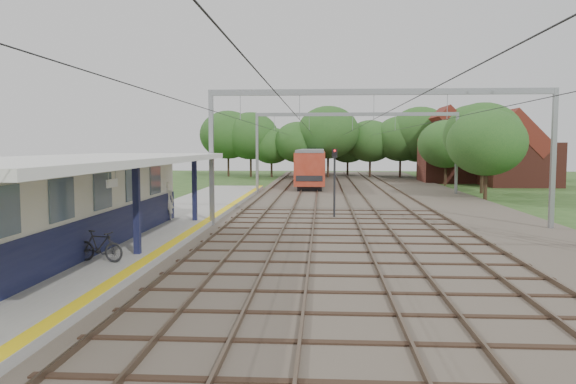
{
  "coord_description": "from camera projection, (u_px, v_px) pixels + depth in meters",
  "views": [
    {
      "loc": [
        0.67,
        -13.36,
        4.19
      ],
      "look_at": [
        -1.26,
        17.84,
        1.6
      ],
      "focal_mm": 35.0,
      "sensor_mm": 36.0,
      "label": 1
    }
  ],
  "objects": [
    {
      "name": "ballast_bed",
      "position": [
        366.0,
        199.0,
        43.27
      ],
      "size": [
        18.0,
        90.0,
        0.1
      ],
      "primitive_type": "cube",
      "color": "#473D33",
      "rests_on": "ground"
    },
    {
      "name": "platform",
      "position": [
        159.0,
        226.0,
        28.05
      ],
      "size": [
        5.0,
        52.0,
        0.35
      ],
      "primitive_type": "cube",
      "color": "gray",
      "rests_on": "ground"
    },
    {
      "name": "bicycle",
      "position": [
        99.0,
        246.0,
        18.54
      ],
      "size": [
        1.8,
        0.84,
        1.05
      ],
      "primitive_type": "imported",
      "rotation": [
        0.0,
        0.0,
        1.36
      ],
      "color": "black",
      "rests_on": "platform"
    },
    {
      "name": "train",
      "position": [
        313.0,
        163.0,
        66.83
      ],
      "size": [
        2.81,
        35.03,
        3.7
      ],
      "color": "black",
      "rests_on": "ballast_bed"
    },
    {
      "name": "ground",
      "position": [
        294.0,
        318.0,
        13.68
      ],
      "size": [
        160.0,
        160.0,
        0.0
      ],
      "primitive_type": "plane",
      "color": "#2D4C1E",
      "rests_on": "ground"
    },
    {
      "name": "catenary_system",
      "position": [
        363.0,
        126.0,
        38.16
      ],
      "size": [
        17.22,
        88.0,
        7.0
      ],
      "color": "gray",
      "rests_on": "ground"
    },
    {
      "name": "signal_post",
      "position": [
        335.0,
        176.0,
        32.03
      ],
      "size": [
        0.31,
        0.29,
        4.0
      ],
      "rotation": [
        0.0,
        0.0,
        -0.32
      ],
      "color": "black",
      "rests_on": "ground"
    },
    {
      "name": "canopy",
      "position": [
        84.0,
        161.0,
        19.82
      ],
      "size": [
        6.4,
        20.0,
        3.44
      ],
      "color": "#12163B",
      "rests_on": "platform"
    },
    {
      "name": "tree_band",
      "position": [
        348.0,
        140.0,
        69.85
      ],
      "size": [
        31.72,
        30.88,
        8.82
      ],
      "color": "#382619",
      "rests_on": "ground"
    },
    {
      "name": "yellow_stripe",
      "position": [
        203.0,
        223.0,
        27.89
      ],
      "size": [
        0.45,
        52.0,
        0.01
      ],
      "primitive_type": "cube",
      "color": "yellow",
      "rests_on": "platform"
    },
    {
      "name": "rail_tracks",
      "position": [
        333.0,
        198.0,
        43.41
      ],
      "size": [
        11.8,
        88.0,
        0.15
      ],
      "color": "brown",
      "rests_on": "ballast_bed"
    },
    {
      "name": "person",
      "position": [
        167.0,
        201.0,
        28.91
      ],
      "size": [
        0.75,
        0.52,
        1.98
      ],
      "primitive_type": "imported",
      "rotation": [
        0.0,
        0.0,
        3.2
      ],
      "color": "silver",
      "rests_on": "platform"
    },
    {
      "name": "house_near",
      "position": [
        520.0,
        157.0,
        57.89
      ],
      "size": [
        7.0,
        6.12,
        7.89
      ],
      "color": "brown",
      "rests_on": "ground"
    },
    {
      "name": "station_building",
      "position": [
        68.0,
        203.0,
        21.01
      ],
      "size": [
        3.41,
        18.0,
        3.4
      ],
      "color": "beige",
      "rests_on": "platform"
    },
    {
      "name": "house_far",
      "position": [
        457.0,
        154.0,
        64.15
      ],
      "size": [
        8.0,
        6.12,
        8.66
      ],
      "color": "brown",
      "rests_on": "ground"
    }
  ]
}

